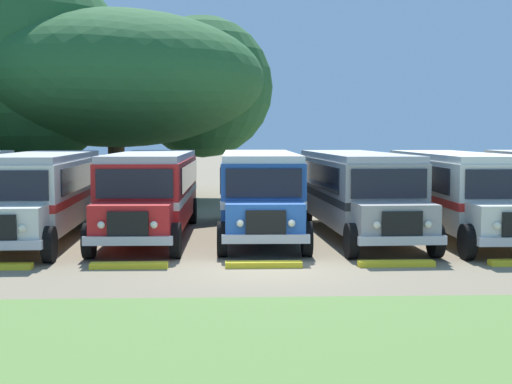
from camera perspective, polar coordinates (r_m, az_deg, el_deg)
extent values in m
plane|color=#84755B|center=(19.45, 0.62, -5.84)|extent=(220.00, 220.00, 0.00)
cube|color=olive|center=(11.64, 2.73, -12.85)|extent=(80.00, 9.35, 0.01)
cylinder|color=black|center=(30.34, -18.39, -1.43)|extent=(0.32, 1.01, 1.00)
cube|color=silver|center=(26.20, -15.76, 0.05)|extent=(2.76, 9.27, 2.10)
cube|color=red|center=(26.22, -15.75, -0.31)|extent=(2.79, 9.29, 0.24)
cube|color=black|center=(26.24, -12.93, 1.21)|extent=(0.27, 8.00, 0.80)
cube|color=black|center=(26.75, -18.32, 1.16)|extent=(0.27, 8.00, 0.80)
cube|color=#B2B2B7|center=(26.15, -15.81, 2.59)|extent=(2.68, 9.17, 0.22)
cube|color=silver|center=(21.11, -18.65, -2.45)|extent=(2.24, 1.46, 1.05)
cube|color=black|center=(21.67, -18.27, 0.45)|extent=(2.20, 0.12, 0.84)
cube|color=red|center=(30.74, -14.01, 0.51)|extent=(0.90, 0.09, 1.30)
sphere|color=#EAE5C6|center=(20.18, -17.30, -2.65)|extent=(0.20, 0.20, 0.20)
cylinder|color=black|center=(21.01, -15.37, -3.85)|extent=(0.31, 1.01, 1.00)
cylinder|color=black|center=(29.03, -12.19, -1.55)|extent=(0.31, 1.01, 1.00)
cylinder|color=black|center=(29.47, -16.82, -1.55)|extent=(0.31, 1.01, 1.00)
cube|color=red|center=(26.30, -7.82, 0.19)|extent=(2.64, 9.24, 2.10)
cube|color=white|center=(26.31, -7.82, -0.17)|extent=(2.67, 9.26, 0.24)
cube|color=black|center=(26.45, -5.02, 1.33)|extent=(0.16, 8.00, 0.80)
cube|color=black|center=(26.73, -10.47, 1.30)|extent=(0.16, 8.00, 0.80)
cube|color=#B2B2B7|center=(26.24, -7.85, 2.72)|extent=(2.56, 9.14, 0.22)
cube|color=red|center=(21.11, -9.39, -2.28)|extent=(2.22, 1.43, 1.05)
cube|color=black|center=(20.38, -9.68, -2.45)|extent=(1.10, 0.12, 0.70)
cube|color=#B7B7BC|center=(20.39, -9.68, -3.66)|extent=(2.40, 0.24, 0.24)
cube|color=black|center=(21.68, -9.18, 0.62)|extent=(2.20, 0.09, 0.84)
cube|color=white|center=(30.89, -6.87, 0.62)|extent=(0.90, 0.07, 1.30)
sphere|color=#EAE5C6|center=(20.24, -7.74, -2.47)|extent=(0.20, 0.20, 0.20)
sphere|color=#EAE5C6|center=(20.44, -11.64, -2.46)|extent=(0.20, 0.20, 0.20)
cylinder|color=black|center=(21.14, -6.11, -3.67)|extent=(0.30, 1.00, 1.00)
cylinder|color=black|center=(21.47, -12.52, -3.63)|extent=(0.30, 1.00, 1.00)
cylinder|color=black|center=(29.26, -4.82, -1.42)|extent=(0.30, 1.00, 1.00)
cylinder|color=black|center=(29.50, -9.48, -1.42)|extent=(0.30, 1.00, 1.00)
cube|color=#23519E|center=(26.40, 0.22, 0.25)|extent=(2.63, 9.23, 2.10)
cube|color=silver|center=(26.41, 0.22, -0.11)|extent=(2.66, 9.25, 0.24)
cube|color=black|center=(26.74, 2.92, 1.37)|extent=(0.15, 8.00, 0.80)
cube|color=black|center=(26.66, -2.53, 1.36)|extent=(0.15, 8.00, 0.80)
cube|color=silver|center=(26.34, 0.22, 2.77)|extent=(2.55, 9.13, 0.22)
cube|color=#23519E|center=(21.17, 0.67, -2.20)|extent=(2.22, 1.43, 1.05)
cube|color=black|center=(20.44, 0.75, -2.37)|extent=(1.10, 0.12, 0.70)
cube|color=#B7B7BC|center=(20.45, 0.75, -3.58)|extent=(2.40, 0.23, 0.24)
cube|color=black|center=(21.75, 0.60, 0.69)|extent=(2.20, 0.09, 0.84)
cube|color=silver|center=(31.01, -0.04, 0.67)|extent=(0.90, 0.07, 1.30)
sphere|color=#EAE5C6|center=(20.43, 2.72, -2.37)|extent=(0.20, 0.20, 0.20)
sphere|color=#EAE5C6|center=(20.37, -1.22, -2.39)|extent=(0.20, 0.20, 0.20)
cylinder|color=black|center=(21.42, 3.87, -3.55)|extent=(0.29, 1.00, 1.00)
cylinder|color=black|center=(21.33, -2.58, -3.58)|extent=(0.29, 1.00, 1.00)
cylinder|color=black|center=(29.54, 2.37, -1.36)|extent=(0.29, 1.00, 1.00)
cylinder|color=black|center=(29.47, -2.29, -1.37)|extent=(0.29, 1.00, 1.00)
cube|color=#9E9993|center=(26.30, 7.45, 0.20)|extent=(2.88, 9.30, 2.10)
cube|color=#282828|center=(26.32, 7.45, -0.17)|extent=(2.91, 9.32, 0.24)
cube|color=black|center=(26.86, 9.97, 1.32)|extent=(0.37, 7.99, 0.80)
cube|color=black|center=(26.33, 4.62, 1.32)|extent=(0.37, 7.99, 0.80)
cube|color=#B2B2B7|center=(26.25, 7.47, 2.73)|extent=(2.80, 9.19, 0.22)
cube|color=#9E9993|center=(21.22, 10.46, -2.26)|extent=(2.26, 1.49, 1.05)
cube|color=black|center=(20.51, 11.00, -2.42)|extent=(1.10, 0.15, 0.70)
cube|color=#B7B7BC|center=(20.53, 11.02, -3.63)|extent=(2.41, 0.30, 0.24)
cube|color=black|center=(21.78, 10.04, 0.62)|extent=(2.20, 0.15, 0.84)
cube|color=#282828|center=(30.83, 5.63, 0.63)|extent=(0.90, 0.10, 1.30)
sphere|color=#EAE5C6|center=(20.67, 12.91, -2.40)|extent=(0.20, 0.20, 0.20)
sphere|color=#EAE5C6|center=(20.29, 9.14, -2.47)|extent=(0.20, 0.20, 0.20)
cylinder|color=black|center=(21.73, 13.43, -3.55)|extent=(0.32, 1.01, 1.00)
cylinder|color=black|center=(21.11, 7.22, -3.69)|extent=(0.32, 1.01, 1.00)
cylinder|color=black|center=(29.57, 8.47, -1.39)|extent=(0.32, 1.01, 1.00)
cylinder|color=black|center=(29.12, 3.87, -1.45)|extent=(0.32, 1.01, 1.00)
cube|color=silver|center=(26.76, 14.72, 0.16)|extent=(2.51, 9.20, 2.10)
cube|color=red|center=(26.77, 14.72, -0.20)|extent=(2.54, 9.22, 0.24)
cube|color=black|center=(27.41, 17.09, 1.26)|extent=(0.05, 8.00, 0.80)
cube|color=black|center=(26.67, 11.94, 1.27)|extent=(0.05, 8.00, 0.80)
cube|color=silver|center=(26.70, 14.77, 2.65)|extent=(2.43, 9.10, 0.22)
cube|color=silver|center=(21.82, 18.80, -2.24)|extent=(2.20, 1.40, 1.05)
cube|color=black|center=(22.36, 18.24, 0.57)|extent=(2.20, 0.06, 0.84)
cube|color=red|center=(31.20, 12.22, 0.59)|extent=(0.90, 0.06, 1.30)
sphere|color=#EAE5C6|center=(20.84, 17.79, -2.45)|extent=(0.20, 0.20, 0.20)
cylinder|color=black|center=(21.58, 15.69, -3.65)|extent=(0.28, 1.00, 1.00)
cylinder|color=black|center=(30.06, 15.18, -1.41)|extent=(0.28, 1.00, 1.00)
cylinder|color=black|center=(29.42, 10.72, -1.45)|extent=(0.28, 1.00, 1.00)
cube|color=white|center=(32.80, 18.82, 0.64)|extent=(0.90, 0.11, 1.30)
cylinder|color=black|center=(30.97, 17.60, -1.29)|extent=(0.33, 1.01, 1.00)
cube|color=yellow|center=(19.79, -9.59, -5.50)|extent=(2.00, 0.36, 0.15)
cube|color=yellow|center=(19.66, 0.58, -5.51)|extent=(2.00, 0.36, 0.15)
cube|color=yellow|center=(20.14, 10.57, -5.34)|extent=(2.00, 0.36, 0.15)
cylinder|color=brown|center=(39.23, -10.51, 1.94)|extent=(0.85, 0.85, 3.66)
ellipsoid|color=#235628|center=(39.29, -10.60, 8.36)|extent=(15.14, 15.44, 6.86)
sphere|color=#235628|center=(40.73, -4.09, 7.94)|extent=(7.56, 7.56, 7.56)
sphere|color=#235628|center=(38.90, -16.87, 9.18)|extent=(9.78, 9.78, 9.78)
sphere|color=#235628|center=(43.40, -9.82, 8.33)|extent=(6.92, 6.92, 6.92)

